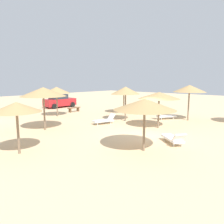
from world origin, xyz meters
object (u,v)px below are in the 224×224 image
(parasol_4, at_px, (189,89))
(lounger_3, at_px, (173,138))
(parasol_9, at_px, (43,92))
(lounger_0, at_px, (105,120))
(lounger_1, at_px, (138,111))
(parked_car, at_px, (60,101))
(lounger_4, at_px, (165,116))
(bench_0, at_px, (74,109))
(parasol_6, at_px, (159,95))
(parasol_8, at_px, (57,90))
(parasol_0, at_px, (126,90))
(parasol_1, at_px, (124,92))
(parasol_5, at_px, (16,107))
(parasol_3, at_px, (145,104))

(parasol_4, bearing_deg, lounger_3, -162.80)
(parasol_9, relative_size, lounger_0, 1.63)
(lounger_1, relative_size, parked_car, 0.48)
(parasol_9, distance_m, lounger_1, 10.80)
(lounger_4, distance_m, bench_0, 10.10)
(parasol_6, bearing_deg, parked_car, 83.36)
(parasol_4, xyz_separation_m, parasol_8, (-6.62, 10.29, -0.24))
(parasol_4, xyz_separation_m, lounger_3, (-7.33, -2.27, -2.47))
(parasol_4, distance_m, lounger_0, 7.87)
(lounger_3, bearing_deg, parasol_4, 17.20)
(parasol_0, bearing_deg, parasol_1, 41.19)
(parasol_0, relative_size, parasol_5, 1.18)
(parasol_1, relative_size, parasol_4, 0.88)
(parasol_5, height_order, lounger_1, parasol_5)
(parasol_9, height_order, parked_car, parasol_9)
(bench_0, distance_m, parked_car, 4.65)
(parasol_3, bearing_deg, parasol_5, 136.25)
(parasol_0, height_order, parasol_9, parasol_9)
(parasol_1, xyz_separation_m, bench_0, (-3.08, 4.64, -1.92))
(parasol_4, bearing_deg, lounger_0, 144.15)
(parasol_0, xyz_separation_m, parasol_8, (-2.68, 6.36, -0.09))
(lounger_0, relative_size, lounger_3, 1.05)
(parasol_6, distance_m, bench_0, 11.26)
(bench_0, bearing_deg, lounger_3, -104.84)
(parasol_1, bearing_deg, lounger_3, -126.43)
(parasol_1, bearing_deg, lounger_1, -63.40)
(parasol_5, bearing_deg, bench_0, 41.25)
(parasol_5, distance_m, parasol_8, 10.58)
(parasol_9, bearing_deg, parasol_1, 4.29)
(lounger_1, bearing_deg, parasol_5, -168.44)
(parasol_0, xyz_separation_m, lounger_4, (3.07, -2.15, -2.33))
(parked_car, bearing_deg, lounger_0, -106.80)
(parasol_4, relative_size, parasol_6, 1.03)
(parasol_8, bearing_deg, parasol_4, -57.25)
(parasol_4, relative_size, parasol_5, 1.23)
(parasol_5, distance_m, lounger_4, 13.15)
(parasol_3, height_order, parasol_5, parasol_3)
(parasol_0, height_order, lounger_4, parasol_0)
(parasol_8, distance_m, lounger_1, 8.59)
(parasol_0, distance_m, lounger_1, 4.89)
(parked_car, bearing_deg, parasol_4, -80.88)
(bench_0, bearing_deg, parked_car, 75.88)
(parasol_0, relative_size, parasol_8, 1.04)
(parasol_6, bearing_deg, lounger_3, -137.70)
(parasol_6, distance_m, parasol_8, 10.11)
(parasol_1, bearing_deg, parasol_8, 150.09)
(parasol_6, bearing_deg, parasol_4, -5.57)
(parasol_1, distance_m, lounger_1, 2.50)
(lounger_4, bearing_deg, parasol_4, -63.95)
(lounger_3, height_order, lounger_4, lounger_3)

